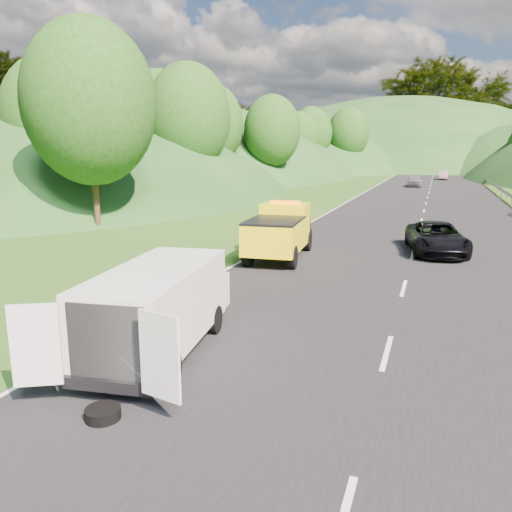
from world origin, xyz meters
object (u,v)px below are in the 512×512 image
at_px(woman, 208,299).
at_px(spare_tire, 103,420).
at_px(suitcase, 171,283).
at_px(passing_suv, 436,253).
at_px(white_van, 160,305).
at_px(worker, 119,395).
at_px(tow_truck, 280,231).
at_px(child, 209,318).

xyz_separation_m(woman, spare_tire, (1.40, -7.34, 0.00)).
xyz_separation_m(suitcase, passing_suv, (8.47, 9.86, -0.29)).
relative_size(white_van, suitcase, 10.60).
bearing_deg(white_van, worker, -90.53).
relative_size(woman, spare_tire, 2.53).
height_order(woman, worker, worker).
bearing_deg(tow_truck, passing_suv, 22.62).
relative_size(tow_truck, woman, 3.61).
bearing_deg(woman, passing_suv, -57.33).
distance_m(tow_truck, child, 8.64).
distance_m(worker, suitcase, 7.42).
height_order(tow_truck, white_van, tow_truck).
distance_m(suitcase, passing_suv, 13.00).
bearing_deg(worker, woman, 88.36).
relative_size(child, worker, 0.60).
bearing_deg(suitcase, spare_tire, -68.99).
bearing_deg(passing_suv, spare_tire, -117.05).
bearing_deg(worker, white_van, 86.01).
bearing_deg(suitcase, child, -41.36).
relative_size(white_van, passing_suv, 1.21).
height_order(white_van, worker, white_van).
bearing_deg(worker, spare_tire, -83.94).
bearing_deg(child, worker, -69.99).
bearing_deg(tow_truck, worker, -91.61).
relative_size(woman, suitcase, 2.78).
distance_m(tow_truck, woman, 6.96).
distance_m(woman, worker, 6.57).
bearing_deg(passing_suv, worker, -118.72).
bearing_deg(child, woman, 132.37).
relative_size(white_van, child, 6.02).
xyz_separation_m(woman, passing_suv, (6.88, 10.29, 0.00)).
relative_size(woman, worker, 0.95).
bearing_deg(child, white_van, -73.22).
height_order(child, suitcase, suitcase).
bearing_deg(spare_tire, passing_suv, 72.72).
bearing_deg(woman, tow_truck, -26.21).
height_order(woman, passing_suv, woman).
height_order(woman, suitcase, woman).
relative_size(worker, passing_suv, 0.33).
xyz_separation_m(white_van, worker, (0.28, -2.15, -1.19)).
bearing_deg(spare_tire, worker, 107.56).
height_order(tow_truck, child, tow_truck).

